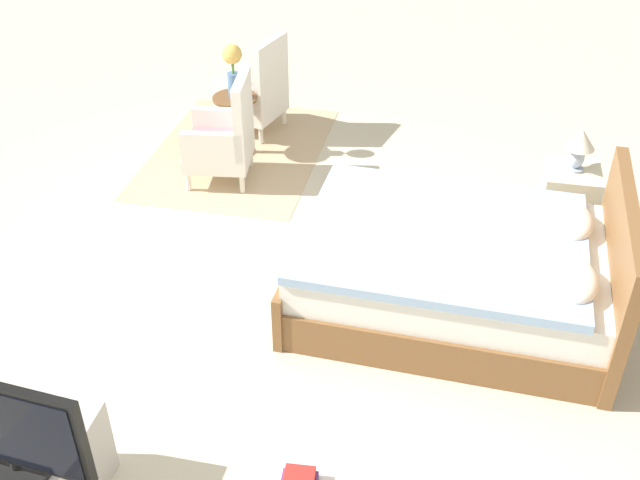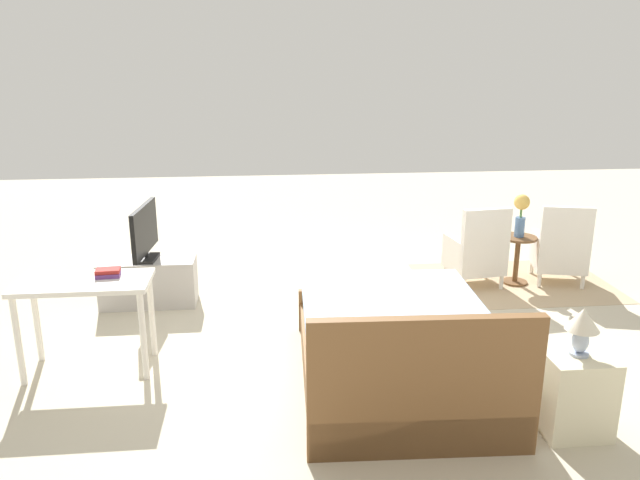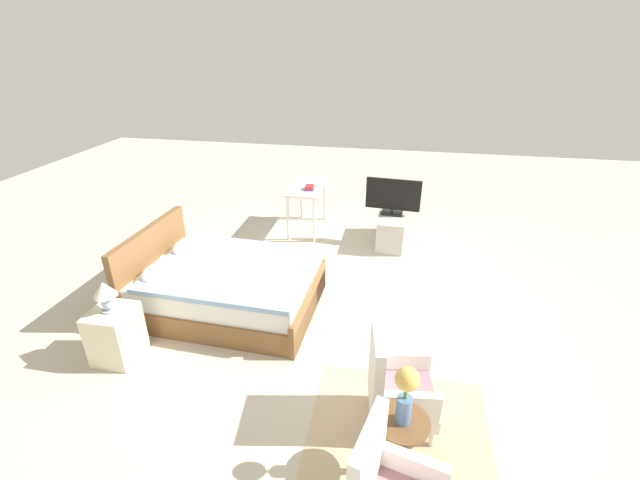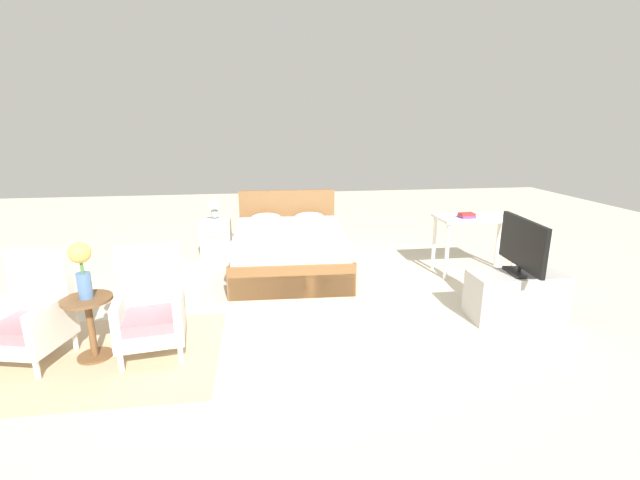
# 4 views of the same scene
# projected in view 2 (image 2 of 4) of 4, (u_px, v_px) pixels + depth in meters

# --- Properties ---
(ground_plane) EXTENTS (16.00, 16.00, 0.00)m
(ground_plane) POSITION_uv_depth(u_px,v_px,m) (351.00, 325.00, 5.97)
(ground_plane) COLOR beige
(floor_rug) EXTENTS (2.10, 1.50, 0.01)m
(floor_rug) POSITION_uv_depth(u_px,v_px,m) (514.00, 282.00, 7.09)
(floor_rug) COLOR tan
(floor_rug) RESTS_ON ground_plane
(bed) EXTENTS (1.55, 2.10, 0.96)m
(bed) POSITION_uv_depth(u_px,v_px,m) (397.00, 348.00, 4.82)
(bed) COLOR brown
(bed) RESTS_ON ground_plane
(armchair_by_window_left) EXTENTS (0.65, 0.65, 0.92)m
(armchair_by_window_left) POSITION_uv_depth(u_px,v_px,m) (560.00, 251.00, 6.97)
(armchair_by_window_left) COLOR white
(armchair_by_window_left) RESTS_ON floor_rug
(armchair_by_window_right) EXTENTS (0.61, 0.61, 0.92)m
(armchair_by_window_right) POSITION_uv_depth(u_px,v_px,m) (477.00, 253.00, 6.88)
(armchair_by_window_right) COLOR white
(armchair_by_window_right) RESTS_ON floor_rug
(side_table) EXTENTS (0.40, 0.40, 0.55)m
(side_table) POSITION_uv_depth(u_px,v_px,m) (517.00, 254.00, 6.98)
(side_table) COLOR brown
(side_table) RESTS_ON ground_plane
(flower_vase) EXTENTS (0.17, 0.17, 0.48)m
(flower_vase) POSITION_uv_depth(u_px,v_px,m) (521.00, 211.00, 6.84)
(flower_vase) COLOR #4C709E
(flower_vase) RESTS_ON side_table
(nightstand) EXTENTS (0.44, 0.41, 0.57)m
(nightstand) POSITION_uv_depth(u_px,v_px,m) (574.00, 393.00, 4.21)
(nightstand) COLOR beige
(nightstand) RESTS_ON ground_plane
(table_lamp) EXTENTS (0.22, 0.22, 0.33)m
(table_lamp) POSITION_uv_depth(u_px,v_px,m) (582.00, 325.00, 4.07)
(table_lamp) COLOR #9EADC6
(table_lamp) RESTS_ON nightstand
(tv_stand) EXTENTS (0.96, 0.40, 0.48)m
(tv_stand) POSITION_uv_depth(u_px,v_px,m) (149.00, 282.00, 6.42)
(tv_stand) COLOR #B7B2AD
(tv_stand) RESTS_ON ground_plane
(tv_flatscreen) EXTENTS (0.23, 0.83, 0.56)m
(tv_flatscreen) POSITION_uv_depth(u_px,v_px,m) (144.00, 232.00, 6.27)
(tv_flatscreen) COLOR black
(tv_flatscreen) RESTS_ON tv_stand
(vanity_desk) EXTENTS (1.04, 0.52, 0.77)m
(vanity_desk) POSITION_uv_depth(u_px,v_px,m) (84.00, 294.00, 4.94)
(vanity_desk) COLOR silver
(vanity_desk) RESTS_ON ground_plane
(book_stack) EXTENTS (0.20, 0.16, 0.06)m
(book_stack) POSITION_uv_depth(u_px,v_px,m) (108.00, 273.00, 4.99)
(book_stack) COLOR #66387A
(book_stack) RESTS_ON vanity_desk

